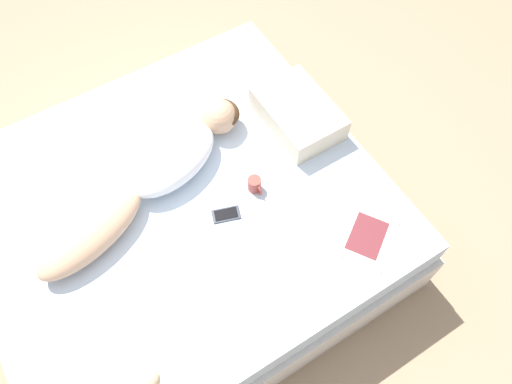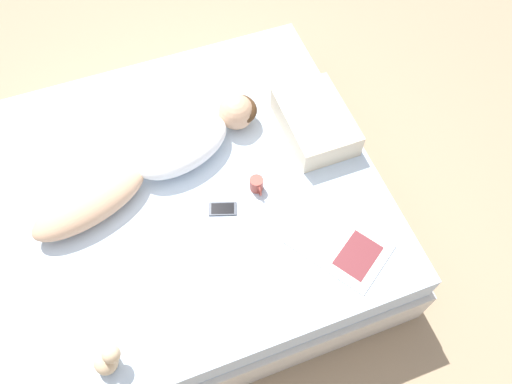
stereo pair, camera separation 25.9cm
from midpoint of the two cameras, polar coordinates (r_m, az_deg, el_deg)
The scene contains 7 objects.
ground_plane at distance 3.16m, azimuth -10.00°, elevation -6.03°, with size 12.00×12.00×0.00m, color #9E8466.
bed at distance 2.92m, azimuth -10.80°, elevation -3.88°, with size 1.97×2.15×0.55m.
person at distance 2.68m, azimuth -14.34°, elevation 1.58°, with size 0.62×1.37×0.20m.
open_magazine at distance 2.57m, azimuth 7.25°, elevation -4.24°, with size 0.60×0.55×0.01m.
coffee_mug at distance 2.62m, azimuth -2.96°, elevation 0.63°, with size 0.11×0.07×0.08m.
cell_phone at distance 2.59m, azimuth -6.30°, elevation -2.82°, with size 0.12×0.16×0.01m.
pillow at distance 2.85m, azimuth 2.21°, elevation 8.75°, with size 0.51×0.35×0.15m.
Camera 1 is at (1.30, -0.32, 2.85)m, focal length 35.00 mm.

